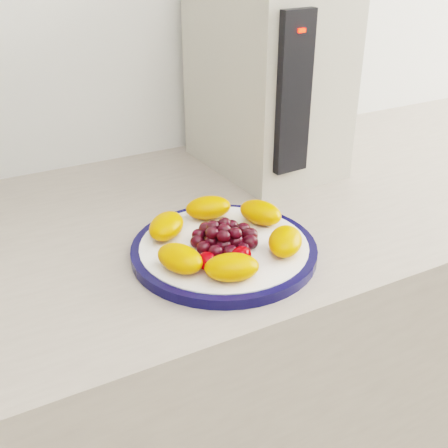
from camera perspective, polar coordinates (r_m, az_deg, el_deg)
counter at (r=1.18m, az=-3.94°, el=-19.15°), size 3.50×0.60×0.90m
cabinet_face at (r=1.21m, az=-3.89°, el=-20.11°), size 3.48×0.58×0.84m
plate_rim at (r=0.80m, az=0.00°, el=-2.67°), size 0.27×0.27×0.01m
plate_face at (r=0.80m, az=0.00°, el=-2.61°), size 0.24×0.24×0.02m
appliance_body at (r=1.07m, az=4.34°, el=14.84°), size 0.21×0.29×0.35m
appliance_panel at (r=0.92m, az=7.03°, el=12.92°), size 0.06×0.02×0.26m
appliance_led at (r=0.89m, az=7.87°, el=18.91°), size 0.01×0.01×0.01m
fruit_plate at (r=0.79m, az=-0.09°, el=-1.28°), size 0.23×0.23×0.03m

